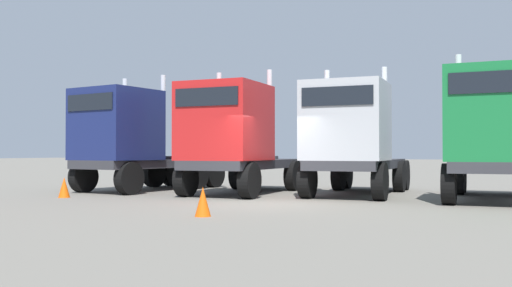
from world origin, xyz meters
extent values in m
plane|color=slate|center=(0.00, 0.00, 0.00)|extent=(200.00, 200.00, 0.00)
cube|color=#333338|center=(-5.97, 3.47, 0.99)|extent=(3.05, 6.20, 0.30)
cube|color=navy|center=(-6.23, 1.72, 2.37)|extent=(2.73, 2.72, 2.46)
cube|color=black|center=(-6.41, 0.51, 3.07)|extent=(2.08, 0.35, 0.55)
cylinder|color=silver|center=(-5.09, 2.91, 2.67)|extent=(0.20, 0.20, 3.06)
cylinder|color=silver|center=(-6.97, 3.19, 2.67)|extent=(0.20, 0.20, 3.06)
cylinder|color=#333338|center=(-5.78, 4.76, 1.20)|extent=(1.25, 1.25, 0.12)
cylinder|color=black|center=(-5.22, 1.06, 0.54)|extent=(0.51, 1.13, 1.09)
cylinder|color=black|center=(-7.39, 1.39, 0.54)|extent=(0.51, 1.13, 1.09)
cylinder|color=black|center=(-4.68, 4.67, 0.54)|extent=(0.51, 1.13, 1.09)
cylinder|color=black|center=(-6.86, 4.99, 0.54)|extent=(0.51, 1.13, 1.09)
cylinder|color=black|center=(-4.52, 5.75, 0.54)|extent=(0.51, 1.13, 1.09)
cylinder|color=black|center=(-6.70, 6.08, 0.54)|extent=(0.51, 1.13, 1.09)
cube|color=#333338|center=(-2.02, 3.60, 1.00)|extent=(2.26, 6.33, 0.30)
cube|color=red|center=(-2.00, 1.75, 2.37)|extent=(2.42, 2.62, 2.44)
cube|color=black|center=(-1.99, 0.43, 3.07)|extent=(2.10, 0.06, 0.55)
cylinder|color=silver|center=(-1.07, 3.20, 2.67)|extent=(0.18, 0.18, 3.04)
cylinder|color=silver|center=(-2.97, 3.18, 2.67)|extent=(0.18, 0.18, 3.04)
cylinder|color=#333338|center=(-2.04, 4.99, 1.21)|extent=(1.11, 1.11, 0.12)
cylinder|color=black|center=(-0.90, 1.16, 0.55)|extent=(0.36, 1.11, 1.10)
cylinder|color=black|center=(-3.10, 1.14, 0.55)|extent=(0.36, 1.11, 1.10)
cylinder|color=black|center=(-0.94, 5.17, 0.55)|extent=(0.36, 1.11, 1.10)
cylinder|color=black|center=(-3.14, 5.14, 0.55)|extent=(0.36, 1.11, 1.10)
cylinder|color=black|center=(-0.95, 6.27, 0.55)|extent=(0.36, 1.11, 1.10)
cylinder|color=black|center=(-3.15, 6.24, 0.55)|extent=(0.36, 1.11, 1.10)
cube|color=#333338|center=(1.69, 4.50, 1.01)|extent=(2.34, 6.33, 0.30)
cube|color=#B7BABF|center=(1.74, 2.51, 2.36)|extent=(2.45, 2.37, 2.39)
cube|color=black|center=(1.77, 1.34, 3.03)|extent=(2.10, 0.09, 0.55)
cylinder|color=silver|center=(2.66, 3.84, 2.66)|extent=(0.18, 0.18, 2.99)
cylinder|color=silver|center=(0.76, 3.80, 2.66)|extent=(0.18, 0.18, 2.99)
cylinder|color=#333338|center=(1.66, 5.88, 1.22)|extent=(1.12, 1.12, 0.12)
cylinder|color=black|center=(2.85, 2.08, 0.56)|extent=(0.38, 1.12, 1.11)
cylinder|color=black|center=(0.65, 2.03, 0.56)|extent=(0.38, 1.12, 1.11)
cylinder|color=black|center=(2.76, 6.06, 0.56)|extent=(0.38, 1.12, 1.11)
cylinder|color=black|center=(0.56, 6.01, 0.56)|extent=(0.38, 1.12, 1.11)
cylinder|color=black|center=(2.73, 7.16, 0.56)|extent=(0.38, 1.12, 1.11)
cylinder|color=black|center=(0.53, 7.11, 0.56)|extent=(0.38, 1.12, 1.11)
cube|color=#333338|center=(5.89, 4.00, 1.01)|extent=(2.22, 6.31, 0.30)
cube|color=#197238|center=(5.90, 1.95, 2.43)|extent=(2.41, 2.23, 2.53)
cube|color=black|center=(5.90, 0.82, 3.17)|extent=(2.10, 0.05, 0.55)
cylinder|color=silver|center=(4.94, 3.21, 2.73)|extent=(0.18, 0.18, 3.13)
cylinder|color=#333338|center=(5.89, 5.38, 1.22)|extent=(1.10, 1.10, 0.12)
cylinder|color=black|center=(4.80, 1.54, 0.56)|extent=(0.35, 1.12, 1.11)
cylinder|color=black|center=(4.79, 5.54, 0.56)|extent=(0.35, 1.12, 1.11)
cylinder|color=black|center=(4.78, 6.64, 0.56)|extent=(0.35, 1.12, 1.11)
cone|color=#F2590C|center=(0.06, -3.50, 0.32)|extent=(0.36, 0.36, 0.65)
cone|color=#F2590C|center=(-6.41, -0.65, 0.32)|extent=(0.36, 0.36, 0.63)
camera|label=1|loc=(6.08, -14.46, 1.41)|focal=39.75mm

